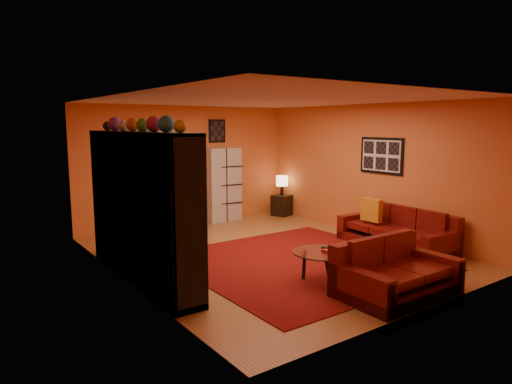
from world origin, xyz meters
TOP-DOWN VIEW (x-y plane):
  - floor at (0.00, 0.00)m, footprint 6.00×6.00m
  - ceiling at (0.00, 0.00)m, footprint 6.00×6.00m
  - wall_back at (0.00, 3.00)m, footprint 6.00×0.00m
  - wall_front at (0.00, -3.00)m, footprint 6.00×0.00m
  - wall_left at (-2.50, 0.00)m, footprint 0.00×6.00m
  - wall_right at (2.50, 0.00)m, footprint 0.00×6.00m
  - rug at (0.10, -0.70)m, footprint 3.60×3.60m
  - doorway at (-0.70, 2.96)m, footprint 0.95×0.10m
  - wall_art_right at (2.48, -0.30)m, footprint 0.03×1.00m
  - wall_art_back at (0.75, 2.98)m, footprint 0.42×0.03m
  - entertainment_unit at (-2.27, 0.00)m, footprint 0.45×3.00m
  - tv at (-2.23, -0.09)m, footprint 0.94×0.12m
  - sofa at (2.14, -1.02)m, footprint 1.00×2.17m
  - loveseat at (0.18, -2.41)m, footprint 1.58×0.95m
  - throw_pillow at (1.95, -0.55)m, footprint 0.12×0.42m
  - coffee_table at (-0.24, -1.54)m, footprint 0.84×0.84m
  - storage_cabinet at (0.77, 2.80)m, footprint 0.86×0.43m
  - bowl_chair at (-1.10, 2.50)m, footprint 0.64×0.64m
  - side_table at (2.25, 2.47)m, footprint 0.50×0.50m
  - table_lamp at (2.25, 2.47)m, footprint 0.28×0.28m

SIDE VIEW (x-z plane):
  - floor at x=0.00m, z-range 0.00..0.00m
  - rug at x=0.10m, z-range 0.00..0.01m
  - side_table at x=2.25m, z-range 0.00..0.50m
  - bowl_chair at x=-1.10m, z-range 0.02..0.55m
  - loveseat at x=0.18m, z-range -0.14..0.71m
  - sofa at x=2.14m, z-range -0.14..0.71m
  - coffee_table at x=-0.24m, z-range 0.17..0.59m
  - throw_pillow at x=1.95m, z-range 0.42..0.84m
  - table_lamp at x=2.25m, z-range 0.60..1.07m
  - storage_cabinet at x=0.77m, z-range 0.00..1.67m
  - tv at x=-2.23m, z-range 0.72..1.26m
  - doorway at x=-0.70m, z-range 0.00..2.04m
  - entertainment_unit at x=-2.27m, z-range 0.00..2.10m
  - wall_back at x=0.00m, z-range -1.70..4.30m
  - wall_front at x=0.00m, z-range -1.70..4.30m
  - wall_left at x=-2.50m, z-range -1.70..4.30m
  - wall_right at x=2.50m, z-range -1.70..4.30m
  - wall_art_right at x=2.48m, z-range 1.25..1.95m
  - wall_art_back at x=0.75m, z-range 1.79..2.31m
  - ceiling at x=0.00m, z-range 2.60..2.60m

